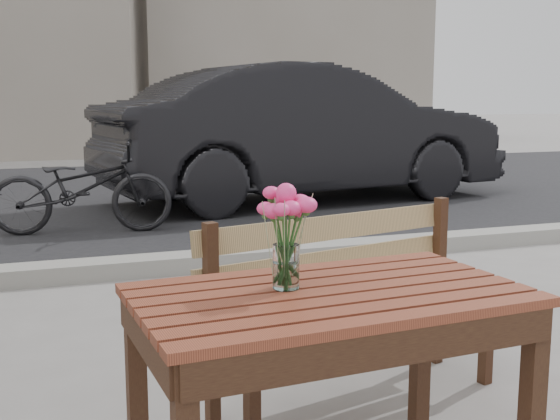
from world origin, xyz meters
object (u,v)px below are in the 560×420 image
Objects in this scene: main_table at (330,328)px; parked_car at (304,134)px; main_vase at (286,224)px; bicycle at (82,187)px.

parked_car reaches higher than main_table.
main_vase reaches higher than bicycle.
main_vase is 6.32m from parked_car.
main_vase is (-0.11, 0.06, 0.30)m from main_table.
bicycle is (-0.24, 4.62, -0.45)m from main_vase.
parked_car is 3.01× the size of bicycle.
parked_car reaches higher than main_vase.
main_table is 0.71× the size of bicycle.
bicycle is at bearing 107.59° from parked_car.
main_vase is at bearing -168.47° from bicycle.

